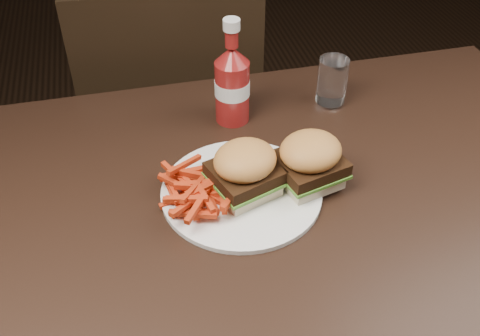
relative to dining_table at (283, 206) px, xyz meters
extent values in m
cube|color=black|center=(0.00, 0.00, 0.00)|extent=(1.20, 0.80, 0.04)
cube|color=black|center=(-0.11, 0.70, -0.30)|extent=(0.48, 0.48, 0.04)
cylinder|color=white|center=(-0.07, 0.03, 0.03)|extent=(0.27, 0.27, 0.01)
cube|color=#F2E8BA|center=(-0.06, 0.02, 0.04)|extent=(0.12, 0.11, 0.02)
cube|color=#F7EFBF|center=(0.05, 0.02, 0.04)|extent=(0.11, 0.11, 0.02)
cylinder|color=maroon|center=(-0.03, 0.24, 0.08)|extent=(0.09, 0.09, 0.13)
cylinder|color=white|center=(0.18, 0.25, 0.08)|extent=(0.07, 0.07, 0.09)
camera|label=1|loc=(-0.23, -0.65, 0.67)|focal=42.00mm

